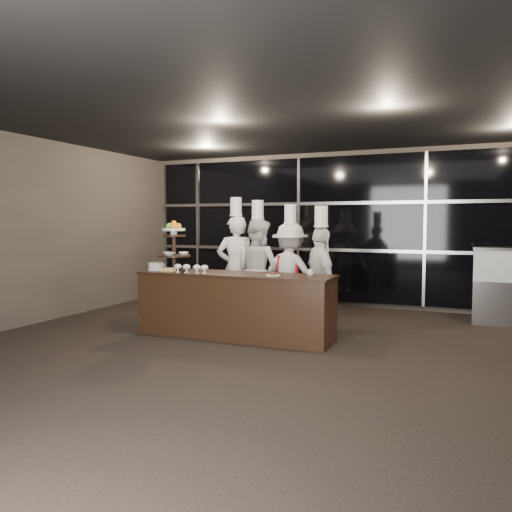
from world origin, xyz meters
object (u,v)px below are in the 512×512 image
at_px(display_stand, 174,242).
at_px(chef_b, 258,270).
at_px(chef_d, 321,279).
at_px(chef_a, 236,267).
at_px(buffet_counter, 235,305).
at_px(chef_c, 290,273).
at_px(layer_cake, 157,267).

distance_m(display_stand, chef_b, 1.51).
distance_m(display_stand, chef_d, 2.24).
height_order(display_stand, chef_a, chef_a).
xyz_separation_m(buffet_counter, chef_d, (1.06, 0.70, 0.34)).
xyz_separation_m(chef_c, chef_d, (0.65, -0.52, -0.01)).
relative_size(display_stand, chef_b, 0.37).
bearing_deg(chef_c, display_stand, -139.05).
xyz_separation_m(display_stand, chef_c, (1.41, 1.22, -0.52)).
distance_m(chef_b, chef_d, 1.25).
bearing_deg(chef_b, chef_c, 9.78).
height_order(chef_a, chef_d, chef_a).
height_order(buffet_counter, chef_a, chef_a).
xyz_separation_m(buffet_counter, display_stand, (-1.00, -0.00, 0.87)).
height_order(buffet_counter, display_stand, display_stand).
relative_size(chef_a, chef_c, 1.06).
distance_m(chef_a, chef_d, 1.61).
bearing_deg(layer_cake, chef_d, 17.95).
relative_size(chef_c, chef_d, 1.02).
xyz_separation_m(display_stand, chef_a, (0.50, 1.10, -0.44)).
relative_size(layer_cake, chef_d, 0.16).
distance_m(buffet_counter, display_stand, 1.33).
height_order(buffet_counter, chef_d, chef_d).
bearing_deg(chef_a, buffet_counter, -65.67).
relative_size(chef_b, chef_d, 1.06).
xyz_separation_m(chef_b, chef_c, (0.53, 0.09, -0.04)).
xyz_separation_m(layer_cake, chef_d, (2.33, 0.75, -0.17)).
bearing_deg(buffet_counter, chef_c, 71.58).
height_order(display_stand, chef_b, chef_b).
relative_size(layer_cake, chef_c, 0.16).
bearing_deg(layer_cake, display_stand, 10.54).
bearing_deg(chef_c, layer_cake, -142.81).
bearing_deg(display_stand, layer_cake, -169.46).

